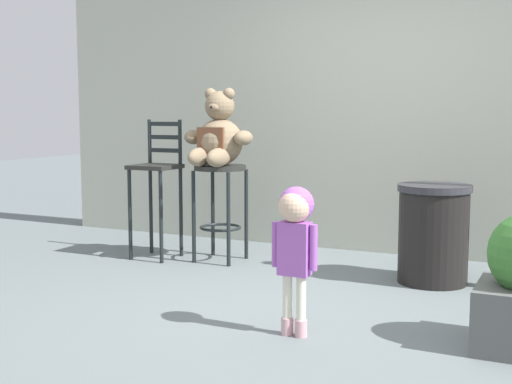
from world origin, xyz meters
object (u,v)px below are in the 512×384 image
at_px(teddy_bear, 218,137).
at_px(bar_chair_empty, 157,178).
at_px(bar_stool_with_teddy, 220,192).
at_px(trash_bin, 433,234).
at_px(child_walking, 295,228).

xyz_separation_m(teddy_bear, bar_chair_empty, (-0.55, -0.08, -0.35)).
height_order(bar_stool_with_teddy, teddy_bear, teddy_bear).
height_order(teddy_bear, bar_chair_empty, teddy_bear).
bearing_deg(trash_bin, child_walking, -106.57).
bearing_deg(trash_bin, bar_stool_with_teddy, -179.99).
distance_m(teddy_bear, trash_bin, 1.88).
bearing_deg(child_walking, bar_stool_with_teddy, 28.08).
bearing_deg(trash_bin, bar_chair_empty, -177.13).
distance_m(trash_bin, bar_chair_empty, 2.33).
height_order(teddy_bear, child_walking, teddy_bear).
height_order(bar_stool_with_teddy, child_walking, child_walking).
distance_m(bar_stool_with_teddy, child_walking, 2.01).
xyz_separation_m(bar_stool_with_teddy, bar_chair_empty, (-0.55, -0.12, 0.10)).
relative_size(teddy_bear, bar_chair_empty, 0.54).
relative_size(bar_stool_with_teddy, bar_chair_empty, 0.68).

